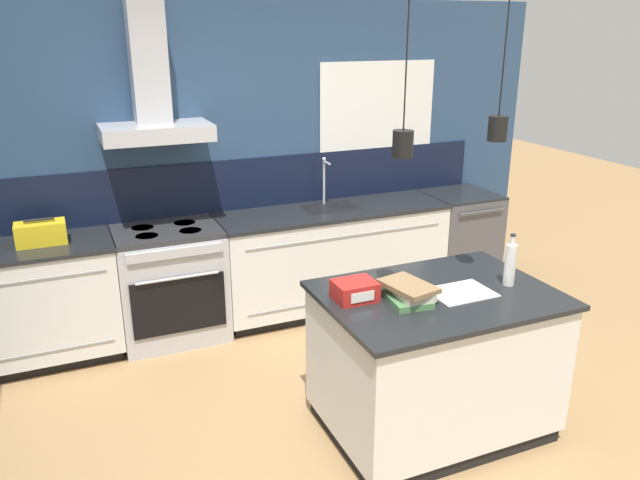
{
  "coord_description": "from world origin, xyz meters",
  "views": [
    {
      "loc": [
        -1.44,
        -2.96,
        2.39
      ],
      "look_at": [
        0.09,
        0.61,
        1.05
      ],
      "focal_mm": 35.0,
      "sensor_mm": 36.0,
      "label": 1
    }
  ],
  "objects": [
    {
      "name": "bottle_on_island",
      "position": [
        0.97,
        -0.23,
        1.05
      ],
      "size": [
        0.07,
        0.07,
        0.32
      ],
      "color": "silver",
      "rests_on": "kitchen_island"
    },
    {
      "name": "red_supply_box",
      "position": [
        0.02,
        -0.05,
        0.97
      ],
      "size": [
        0.24,
        0.2,
        0.11
      ],
      "color": "red",
      "rests_on": "kitchen_island"
    },
    {
      "name": "counter_run_sink",
      "position": [
        0.68,
        1.69,
        0.46
      ],
      "size": [
        2.01,
        0.64,
        1.32
      ],
      "color": "black",
      "rests_on": "ground_plane"
    },
    {
      "name": "ground_plane",
      "position": [
        0.0,
        0.0,
        0.0
      ],
      "size": [
        16.0,
        16.0,
        0.0
      ],
      "primitive_type": "plane",
      "color": "#A87F51",
      "rests_on": "ground"
    },
    {
      "name": "book_stack",
      "position": [
        0.29,
        -0.2,
        0.96
      ],
      "size": [
        0.27,
        0.35,
        0.11
      ],
      "color": "#4C7F4C",
      "rests_on": "kitchen_island"
    },
    {
      "name": "yellow_toolbox",
      "position": [
        -1.61,
        1.69,
        0.99
      ],
      "size": [
        0.34,
        0.18,
        0.19
      ],
      "color": "gold",
      "rests_on": "counter_run_left"
    },
    {
      "name": "wall_back",
      "position": [
        -0.04,
        2.0,
        1.36
      ],
      "size": [
        5.6,
        2.28,
        2.6
      ],
      "color": "navy",
      "rests_on": "ground_plane"
    },
    {
      "name": "oven_range",
      "position": [
        -0.73,
        1.69,
        0.46
      ],
      "size": [
        0.81,
        0.66,
        0.91
      ],
      "color": "#B5B5BA",
      "rests_on": "ground_plane"
    },
    {
      "name": "dishwasher",
      "position": [
        1.99,
        1.69,
        0.46
      ],
      "size": [
        0.63,
        0.65,
        0.91
      ],
      "color": "#4C4C51",
      "rests_on": "ground_plane"
    },
    {
      "name": "paper_pile",
      "position": [
        0.64,
        -0.22,
        0.91
      ],
      "size": [
        0.37,
        0.28,
        0.01
      ],
      "color": "silver",
      "rests_on": "kitchen_island"
    },
    {
      "name": "kitchen_island",
      "position": [
        0.52,
        -0.16,
        0.46
      ],
      "size": [
        1.36,
        0.98,
        0.91
      ],
      "color": "black",
      "rests_on": "ground_plane"
    },
    {
      "name": "counter_run_left",
      "position": [
        -1.75,
        1.69,
        0.46
      ],
      "size": [
        1.24,
        0.64,
        0.91
      ],
      "color": "black",
      "rests_on": "ground_plane"
    }
  ]
}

